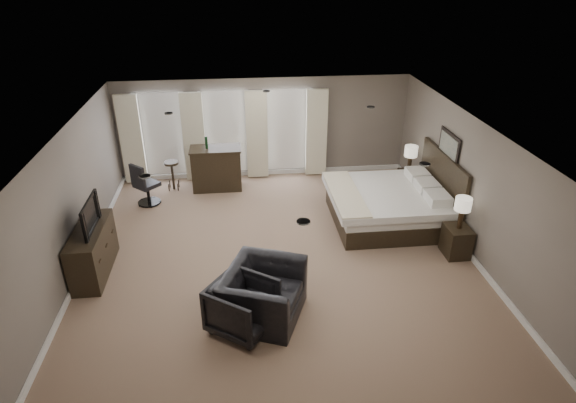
{
  "coord_description": "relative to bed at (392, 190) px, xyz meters",
  "views": [
    {
      "loc": [
        -0.7,
        -7.74,
        5.28
      ],
      "look_at": [
        0.2,
        0.4,
        1.1
      ],
      "focal_mm": 30.0,
      "sensor_mm": 36.0,
      "label": 1
    }
  ],
  "objects": [
    {
      "name": "room",
      "position": [
        -2.58,
        -1.34,
        0.53
      ],
      "size": [
        7.6,
        8.6,
        2.64
      ],
      "color": "#826853",
      "rests_on": "ground"
    },
    {
      "name": "window_bay",
      "position": [
        -3.58,
        2.77,
        0.43
      ],
      "size": [
        5.25,
        0.2,
        2.3
      ],
      "color": "silver",
      "rests_on": "room"
    },
    {
      "name": "bed",
      "position": [
        0.0,
        0.0,
        0.0
      ],
      "size": [
        2.42,
        2.31,
        1.54
      ],
      "primitive_type": "cube",
      "color": "silver",
      "rests_on": "ground"
    },
    {
      "name": "nightstand_near",
      "position": [
        0.89,
        -1.45,
        -0.47
      ],
      "size": [
        0.45,
        0.55,
        0.6
      ],
      "primitive_type": "cube",
      "color": "black",
      "rests_on": "ground"
    },
    {
      "name": "nightstand_far",
      "position": [
        0.89,
        1.45,
        -0.5
      ],
      "size": [
        0.41,
        0.5,
        0.54
      ],
      "primitive_type": "cube",
      "color": "black",
      "rests_on": "ground"
    },
    {
      "name": "lamp_near",
      "position": [
        0.89,
        -1.45,
        0.16
      ],
      "size": [
        0.31,
        0.31,
        0.64
      ],
      "primitive_type": "cube",
      "color": "beige",
      "rests_on": "nightstand_near"
    },
    {
      "name": "lamp_far",
      "position": [
        0.89,
        1.45,
        0.1
      ],
      "size": [
        0.32,
        0.32,
        0.66
      ],
      "primitive_type": "cube",
      "color": "beige",
      "rests_on": "nightstand_far"
    },
    {
      "name": "wall_art",
      "position": [
        1.12,
        0.0,
        0.98
      ],
      "size": [
        0.04,
        0.96,
        0.56
      ],
      "primitive_type": "cube",
      "color": "slate",
      "rests_on": "room"
    },
    {
      "name": "dresser",
      "position": [
        -6.03,
        -1.28,
        -0.31
      ],
      "size": [
        0.51,
        1.58,
        0.92
      ],
      "primitive_type": "cube",
      "color": "black",
      "rests_on": "ground"
    },
    {
      "name": "tv",
      "position": [
        -6.03,
        -1.28,
        0.22
      ],
      "size": [
        0.57,
        0.99,
        0.13
      ],
      "primitive_type": "imported",
      "rotation": [
        0.0,
        0.0,
        1.57
      ],
      "color": "black",
      "rests_on": "dresser"
    },
    {
      "name": "armchair_near",
      "position": [
        -2.99,
        -2.84,
        -0.19
      ],
      "size": [
        1.3,
        1.55,
        1.16
      ],
      "primitive_type": "imported",
      "rotation": [
        0.0,
        0.0,
        1.19
      ],
      "color": "black",
      "rests_on": "ground"
    },
    {
      "name": "armchair_far",
      "position": [
        -3.33,
        -3.13,
        -0.3
      ],
      "size": [
        1.21,
        1.23,
        0.93
      ],
      "primitive_type": "imported",
      "rotation": [
        0.0,
        0.0,
        0.95
      ],
      "color": "black",
      "rests_on": "ground"
    },
    {
      "name": "bar_counter",
      "position": [
        -3.84,
        2.15,
        -0.22
      ],
      "size": [
        1.26,
        0.65,
        1.1
      ],
      "primitive_type": "cube",
      "color": "black",
      "rests_on": "ground"
    },
    {
      "name": "bar_stool_left",
      "position": [
        -4.95,
        2.22,
        -0.4
      ],
      "size": [
        0.46,
        0.46,
        0.75
      ],
      "primitive_type": "cube",
      "rotation": [
        0.0,
        0.0,
        -0.38
      ],
      "color": "black",
      "rests_on": "ground"
    },
    {
      "name": "bar_stool_right",
      "position": [
        -3.57,
        2.1,
        -0.36
      ],
      "size": [
        0.48,
        0.48,
        0.82
      ],
      "primitive_type": "cube",
      "rotation": [
        0.0,
        0.0,
        0.29
      ],
      "color": "black",
      "rests_on": "ground"
    },
    {
      "name": "desk_chair",
      "position": [
        -5.46,
        1.47,
        -0.24
      ],
      "size": [
        0.75,
        0.75,
        1.05
      ],
      "primitive_type": "cube",
      "rotation": [
        0.0,
        0.0,
        2.39
      ],
      "color": "black",
      "rests_on": "ground"
    }
  ]
}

